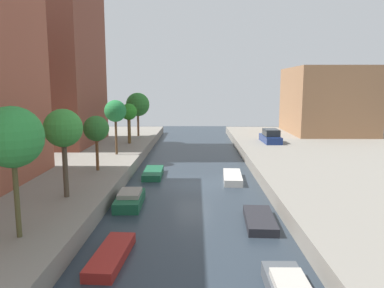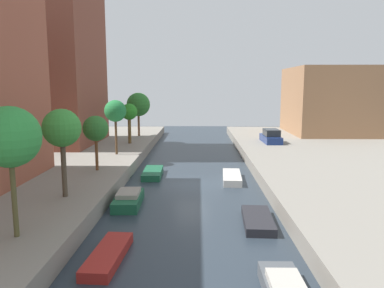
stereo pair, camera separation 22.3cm
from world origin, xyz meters
name	(u,v)px [view 1 (the left image)]	position (x,y,z in m)	size (l,w,h in m)	color
ground_plane	(193,185)	(0.00, 0.00, 0.00)	(84.00, 84.00, 0.00)	#28333D
apartment_tower_far	(47,58)	(-16.00, 14.19, 10.41)	(10.00, 11.98, 18.82)	brown
low_block_right	(327,101)	(18.00, 23.98, 5.43)	(10.00, 12.08, 8.86)	#9E704C
street_tree_0	(12,138)	(-7.22, -12.06, 5.24)	(2.53, 2.53, 5.54)	brown
street_tree_1	(63,129)	(-7.22, -6.27, 4.93)	(2.16, 2.16, 5.08)	#4C4031
street_tree_2	(96,129)	(-7.22, 0.58, 4.17)	(1.91, 1.91, 4.16)	brown
street_tree_3	(115,111)	(-7.22, 7.34, 5.03)	(2.02, 2.02, 5.08)	brown
street_tree_4	(129,113)	(-7.22, 14.16, 4.42)	(1.82, 1.82, 4.45)	brown
street_tree_5	(138,105)	(-7.22, 20.62, 5.02)	(3.01, 3.01, 5.54)	brown
parked_car	(271,137)	(8.74, 15.04, 1.64)	(1.88, 4.52, 1.55)	navy
moored_boat_left_1	(111,255)	(-3.34, -12.17, 0.23)	(1.45, 4.04, 0.45)	maroon
moored_boat_left_2	(130,199)	(-3.85, -4.76, 0.38)	(1.63, 3.69, 0.88)	#195638
moored_boat_left_3	(153,173)	(-3.28, 2.86, 0.25)	(1.56, 4.08, 0.50)	#195638
moored_boat_right_2	(260,220)	(3.68, -7.87, 0.22)	(1.70, 3.85, 0.45)	#232328
moored_boat_right_3	(233,177)	(3.12, 1.40, 0.27)	(1.58, 4.22, 0.53)	beige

